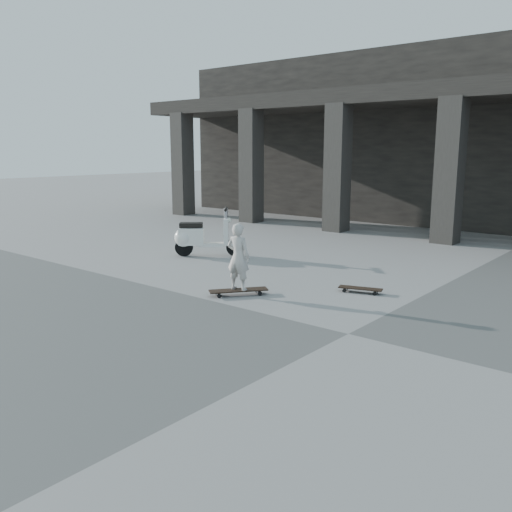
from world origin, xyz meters
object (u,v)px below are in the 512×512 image
Objects in this scene: longboard at (238,291)px; child at (238,257)px; skateboard_spare at (360,289)px; scooter at (197,237)px.

longboard is 0.82× the size of child.
child reaches higher than skateboard_spare.
child reaches higher than scooter.
child reaches higher than longboard.
child is 3.85m from scooter.
longboard is 0.71× the size of scooter.
longboard is 3.87m from scooter.
skateboard_spare is (1.62, 1.56, -0.01)m from longboard.
skateboard_spare is at bearing -47.13° from scooter.
longboard reaches higher than skateboard_spare.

